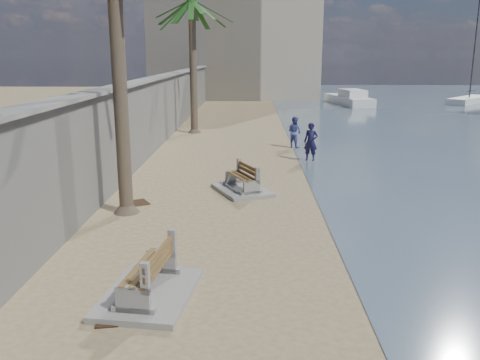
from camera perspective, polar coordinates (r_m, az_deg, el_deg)
name	(u,v)px	position (r m, az deg, el deg)	size (l,w,h in m)	color
ground_plane	(262,357)	(8.67, 2.44, -19.20)	(140.00, 140.00, 0.00)	#9C855F
seawall	(158,112)	(27.87, -9.20, 7.59)	(0.45, 70.00, 3.50)	gray
wall_cap	(157,77)	(27.74, -9.35, 11.29)	(0.80, 70.00, 0.12)	gray
end_building	(235,34)	(59.33, -0.53, 16.10)	(18.00, 12.00, 14.00)	#B7AA93
bench_near	(149,276)	(10.44, -10.22, -10.57)	(1.96, 2.63, 1.02)	gray
bench_far	(242,181)	(17.89, 0.23, -0.06)	(2.32, 2.68, 0.94)	gray
palm_back	(192,4)	(31.63, -5.44, 19.12)	(5.00, 5.00, 8.66)	brown
streetlight	(116,0)	(19.96, -13.76, 19.04)	(0.28, 0.28, 5.12)	#2D2D33
person_a	(311,139)	(23.31, 7.97, 4.57)	(0.72, 0.49, 2.01)	#181439
person_b	(295,130)	(26.66, 6.14, 5.56)	(0.86, 0.67, 1.79)	#4C559F
yacht_far	(348,101)	(51.23, 12.08, 8.70)	(8.09, 2.27, 1.50)	silver
sailboat_west	(469,100)	(56.33, 24.32, 8.21)	(6.30, 6.82, 10.33)	silver
debris_b	(108,320)	(9.91, -14.60, -14.99)	(0.52, 0.42, 0.03)	#382616
debris_c	(139,203)	(16.97, -11.30, -2.51)	(0.71, 0.57, 0.03)	#382616
debris_d	(149,276)	(11.50, -10.22, -10.54)	(0.46, 0.37, 0.03)	#382616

